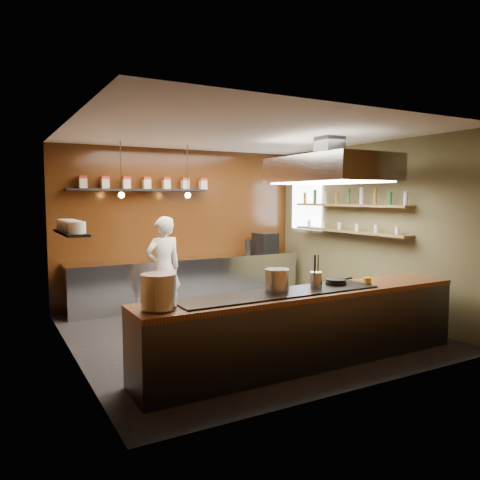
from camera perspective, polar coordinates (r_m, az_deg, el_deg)
floor at (r=7.36m, az=0.45°, el=-11.06°), size 5.00×5.00×0.00m
back_wall at (r=9.34m, az=-7.09°, el=1.73°), size 5.00×0.00×5.00m
left_wall at (r=6.26m, az=-19.92°, el=-0.27°), size 0.00×5.00×5.00m
right_wall at (r=8.59m, az=15.16°, el=1.28°), size 0.00×5.00×5.00m
ceiling at (r=7.12m, az=0.47°, el=12.78°), size 5.00×5.00×0.00m
window_pane at (r=9.83m, az=8.09°, el=4.23°), size 0.00×1.00×1.00m
prep_counter at (r=9.16m, az=-6.24°, el=-4.94°), size 4.60×0.65×0.90m
pass_counter at (r=5.94m, az=8.14°, el=-10.45°), size 4.40×0.72×0.94m
tin_shelf at (r=8.89m, az=-12.22°, el=5.99°), size 2.60×0.26×0.04m
plate_shelf at (r=7.26m, az=-19.93°, el=0.85°), size 0.30×1.40×0.04m
bottle_shelf_upper at (r=8.68m, az=13.08°, el=4.15°), size 0.26×2.80×0.04m
bottle_shelf_lower at (r=8.70m, az=13.02°, el=1.05°), size 0.26×2.80×0.04m
extractor_hood at (r=7.48m, az=10.81°, el=8.51°), size 1.20×2.00×0.72m
pendant_left at (r=8.12m, az=-14.26°, el=5.69°), size 0.10×0.10×0.95m
pendant_right at (r=8.51m, az=-6.38°, el=5.79°), size 0.10×0.10×0.95m
storage_tins at (r=8.94m, az=-11.31°, el=6.85°), size 2.43×0.13×0.22m
plate_stacks at (r=7.25m, az=-19.96°, el=1.64°), size 0.26×1.16×0.16m
bottles at (r=8.68m, az=13.10°, el=5.07°), size 0.06×2.66×0.24m
wine_glasses at (r=8.70m, az=13.03°, el=1.61°), size 0.07×2.37×0.13m
stockpot_large at (r=4.85m, az=-9.89°, el=-6.14°), size 0.47×0.47×0.35m
stockpot_small at (r=5.63m, az=4.53°, el=-4.90°), size 0.31×0.31×0.27m
utensil_crock at (r=5.95m, az=9.26°, el=-4.80°), size 0.19×0.19×0.19m
frying_pan at (r=6.21m, az=11.63°, el=-5.00°), size 0.44×0.27×0.07m
butter_jar at (r=6.38m, az=15.26°, el=-4.86°), size 0.11×0.11×0.10m
espresso_machine at (r=9.78m, az=3.11°, el=-0.37°), size 0.47×0.45×0.42m
chef at (r=8.01m, az=-9.32°, el=-3.40°), size 0.68×0.49×1.75m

